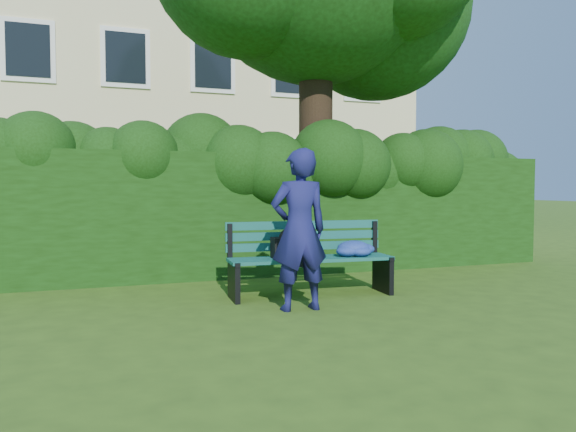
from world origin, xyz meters
name	(u,v)px	position (x,y,z in m)	size (l,w,h in m)	color
ground	(306,300)	(0.00, 0.00, 0.00)	(80.00, 80.00, 0.00)	#324E17
apartment_building	(152,50)	(0.00, 13.99, 6.00)	(16.00, 8.08, 12.00)	beige
hedge	(251,214)	(0.00, 2.20, 0.90)	(10.00, 1.00, 1.80)	black
park_bench	(317,254)	(0.25, 0.25, 0.50)	(2.02, 0.71, 0.89)	#0E4944
man_reading	(299,230)	(-0.26, -0.44, 0.86)	(0.63, 0.41, 1.72)	#16174E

